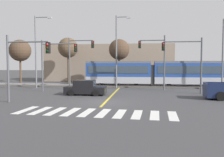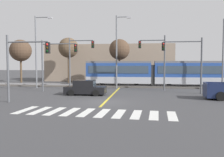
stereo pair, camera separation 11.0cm
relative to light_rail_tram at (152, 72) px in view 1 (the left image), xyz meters
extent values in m
plane|color=#3D3D3F|center=(-4.45, -14.10, -2.05)|extent=(200.00, 200.00, 0.00)
cube|color=#56514C|center=(-4.45, 0.01, -1.96)|extent=(120.00, 4.00, 0.18)
cube|color=#939399|center=(-4.45, -0.71, -1.82)|extent=(120.00, 0.08, 0.10)
cube|color=#939399|center=(-4.45, 0.73, -1.82)|extent=(120.00, 0.08, 0.10)
cube|color=#B7BAC1|center=(-4.75, 0.01, -1.07)|extent=(9.00, 2.60, 0.90)
cube|color=#284C9E|center=(-4.75, 0.01, 0.33)|extent=(9.00, 2.60, 1.90)
cube|color=#384756|center=(-4.75, -1.31, 0.38)|extent=(8.28, 0.04, 1.04)
cube|color=slate|center=(-4.75, 0.01, 1.42)|extent=(9.00, 2.39, 0.28)
cylinder|color=black|center=(-2.27, 0.01, -1.52)|extent=(0.70, 0.20, 0.70)
cylinder|color=black|center=(-7.22, 0.01, -1.52)|extent=(0.70, 0.20, 0.70)
cube|color=#B7BAC1|center=(4.75, 0.01, -1.07)|extent=(9.00, 2.60, 0.90)
cube|color=#284C9E|center=(4.75, 0.01, 0.33)|extent=(9.00, 2.60, 1.90)
cube|color=#384756|center=(4.75, -1.31, 0.38)|extent=(8.28, 0.04, 1.04)
cube|color=slate|center=(4.75, 0.01, 1.42)|extent=(9.00, 2.39, 0.28)
cylinder|color=black|center=(7.23, 0.01, -1.52)|extent=(0.70, 0.20, 0.70)
cylinder|color=black|center=(2.28, 0.01, -1.52)|extent=(0.70, 0.20, 0.70)
cube|color=#2D2D2D|center=(0.00, 0.01, -0.37)|extent=(0.50, 2.34, 2.80)
cube|color=silver|center=(-9.39, -18.18, -2.04)|extent=(0.73, 2.83, 0.01)
cube|color=silver|center=(-8.29, -18.25, -2.04)|extent=(0.73, 2.83, 0.01)
cube|color=silver|center=(-7.20, -18.32, -2.04)|extent=(0.73, 2.83, 0.01)
cube|color=silver|center=(-6.10, -18.38, -2.04)|extent=(0.73, 2.83, 0.01)
cube|color=silver|center=(-5.00, -18.45, -2.04)|extent=(0.73, 2.83, 0.01)
cube|color=silver|center=(-3.90, -18.52, -2.04)|extent=(0.73, 2.83, 0.01)
cube|color=silver|center=(-2.80, -18.58, -2.04)|extent=(0.73, 2.83, 0.01)
cube|color=silver|center=(-1.71, -18.65, -2.04)|extent=(0.73, 2.83, 0.01)
cube|color=silver|center=(-0.61, -18.72, -2.04)|extent=(0.73, 2.83, 0.01)
cube|color=silver|center=(0.49, -18.78, -2.04)|extent=(0.73, 2.83, 0.01)
cube|color=gold|center=(-4.45, -9.24, -2.05)|extent=(0.20, 14.49, 0.01)
cube|color=black|center=(-7.20, -9.76, -1.53)|extent=(4.22, 1.74, 0.72)
cube|color=black|center=(-7.30, -9.76, -0.85)|extent=(2.11, 1.54, 0.64)
cube|color=#384756|center=(-6.30, -9.75, -0.85)|extent=(0.11, 1.43, 0.52)
cube|color=#384756|center=(-7.31, -8.98, -0.85)|extent=(1.79, 0.06, 0.48)
cylinder|color=black|center=(-5.95, -8.90, -1.73)|extent=(0.64, 0.23, 0.64)
cylinder|color=black|center=(-5.93, -10.60, -1.73)|extent=(0.64, 0.23, 0.64)
cylinder|color=black|center=(-8.47, -8.93, -1.73)|extent=(0.64, 0.23, 0.64)
cylinder|color=black|center=(-8.45, -10.63, -1.73)|extent=(0.64, 0.23, 0.64)
cube|color=#192347|center=(5.81, -10.27, -0.72)|extent=(2.70, 0.26, 0.36)
cube|color=#192347|center=(4.34, -11.11, -0.72)|extent=(0.22, 1.96, 0.36)
cylinder|color=black|center=(5.46, -10.19, -1.65)|extent=(0.81, 0.32, 0.80)
cylinder|color=black|center=(5.36, -12.15, -1.65)|extent=(0.81, 0.32, 0.80)
cylinder|color=#515459|center=(4.83, -7.29, 0.95)|extent=(0.18, 0.18, 5.99)
cylinder|color=#515459|center=(2.83, -7.29, 3.53)|extent=(4.00, 0.12, 0.12)
cube|color=black|center=(0.83, -7.29, 3.03)|extent=(0.32, 0.28, 0.90)
sphere|color=red|center=(0.83, -7.44, 3.30)|extent=(0.18, 0.18, 0.18)
sphere|color=#3A2706|center=(0.83, -7.44, 3.03)|extent=(0.18, 0.18, 0.18)
sphere|color=black|center=(0.83, -7.44, 2.76)|extent=(0.18, 0.18, 0.18)
cylinder|color=#515459|center=(1.26, -4.13, 1.28)|extent=(0.18, 0.18, 6.65)
cylinder|color=#515459|center=(-0.24, -4.13, 4.03)|extent=(3.00, 0.12, 0.12)
cube|color=black|center=(-1.74, -4.13, 3.53)|extent=(0.32, 0.28, 0.90)
sphere|color=red|center=(-1.74, -4.28, 3.80)|extent=(0.18, 0.18, 0.18)
sphere|color=#3A2706|center=(-1.74, -4.28, 3.53)|extent=(0.18, 0.18, 0.18)
sphere|color=black|center=(-1.74, -4.28, 3.26)|extent=(0.18, 0.18, 0.18)
cylinder|color=#515459|center=(-12.45, -15.17, 0.74)|extent=(0.18, 0.18, 5.57)
cylinder|color=#515459|center=(-10.70, -15.17, 2.94)|extent=(3.50, 0.12, 0.12)
cube|color=black|center=(-8.95, -15.17, 2.44)|extent=(0.32, 0.28, 0.90)
sphere|color=red|center=(-8.95, -15.32, 2.71)|extent=(0.18, 0.18, 0.18)
sphere|color=#3A2706|center=(-8.95, -15.32, 2.44)|extent=(0.18, 0.18, 0.18)
sphere|color=black|center=(-8.95, -15.32, 2.17)|extent=(0.18, 0.18, 0.18)
cylinder|color=#515459|center=(-10.55, -4.42, 1.18)|extent=(0.18, 0.18, 6.45)
cylinder|color=#515459|center=(-9.05, -4.42, 4.08)|extent=(3.00, 0.12, 0.12)
cube|color=black|center=(-7.55, -4.42, 3.58)|extent=(0.32, 0.28, 0.90)
sphere|color=red|center=(-7.55, -4.57, 3.85)|extent=(0.18, 0.18, 0.18)
sphere|color=#3A2706|center=(-7.55, -4.57, 3.58)|extent=(0.18, 0.18, 0.18)
sphere|color=black|center=(-7.55, -4.57, 3.31)|extent=(0.18, 0.18, 0.18)
cylinder|color=#515459|center=(-12.91, -7.33, 0.91)|extent=(0.18, 0.18, 5.93)
cylinder|color=#515459|center=(-10.91, -7.33, 3.45)|extent=(4.00, 0.12, 0.12)
cube|color=black|center=(-8.91, -7.33, 2.95)|extent=(0.32, 0.28, 0.90)
sphere|color=red|center=(-8.91, -7.48, 3.22)|extent=(0.18, 0.18, 0.18)
sphere|color=#3A2706|center=(-8.91, -7.48, 2.95)|extent=(0.18, 0.18, 0.18)
sphere|color=black|center=(-8.91, -7.48, 2.68)|extent=(0.18, 0.18, 0.18)
cylinder|color=slate|center=(-15.49, -3.45, 2.72)|extent=(0.20, 0.20, 9.54)
cylinder|color=slate|center=(-14.48, -3.45, 7.29)|extent=(2.02, 0.12, 0.12)
cube|color=#B2B2B7|center=(-13.47, -3.45, 7.19)|extent=(0.56, 0.28, 0.20)
cylinder|color=slate|center=(-4.77, -2.76, 2.67)|extent=(0.20, 0.20, 9.45)
cylinder|color=slate|center=(-3.98, -2.76, 7.20)|extent=(1.58, 0.12, 0.12)
cube|color=#B2B2B7|center=(-3.19, -2.76, 7.10)|extent=(0.56, 0.28, 0.20)
cylinder|color=slate|center=(8.29, -3.20, 2.27)|extent=(0.20, 0.20, 8.63)
cylinder|color=brown|center=(-22.19, 4.85, 0.34)|extent=(0.32, 0.32, 4.78)
sphere|color=#4C3828|center=(-22.19, 4.85, 3.47)|extent=(3.70, 3.70, 3.70)
cylinder|color=brown|center=(-13.73, 4.94, 0.58)|extent=(0.32, 0.32, 5.26)
sphere|color=brown|center=(-13.73, 4.94, 3.88)|extent=(3.35, 3.35, 3.35)
cylinder|color=brown|center=(-5.02, 3.55, 0.36)|extent=(0.32, 0.32, 4.82)
sphere|color=#4C3828|center=(-5.02, 3.55, 3.42)|extent=(3.25, 3.25, 3.25)
cube|color=gray|center=(-7.71, 11.36, 1.35)|extent=(23.70, 6.00, 6.79)
camera|label=1|loc=(-1.40, -33.54, 1.13)|focal=38.00mm
camera|label=2|loc=(-1.29, -33.53, 1.13)|focal=38.00mm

